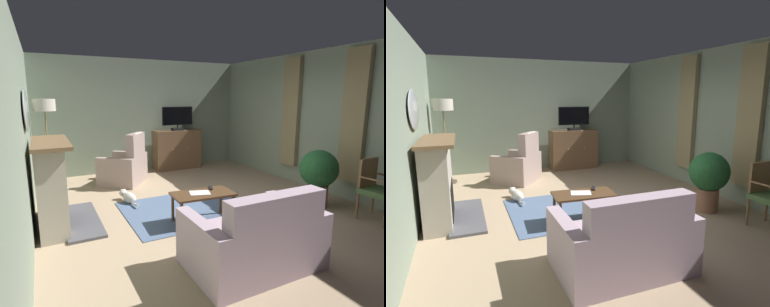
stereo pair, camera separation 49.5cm
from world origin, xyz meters
The scene contains 20 objects.
ground_plane centered at (0.00, 0.00, -0.02)m, with size 5.76×6.98×0.04m, color tan.
wall_back centered at (0.00, 3.24, 1.39)m, with size 5.76×0.10×2.77m, color gray.
wall_left centered at (-2.63, 0.00, 1.39)m, with size 0.10×6.98×2.77m, color gray.
wall_right_with_window centered at (2.63, 0.00, 1.39)m, with size 0.10×6.98×2.77m, color gray.
curtain_panel_near centered at (2.52, -0.79, 1.53)m, with size 0.10×0.44×2.33m, color #8E7F56.
curtain_panel_far centered at (2.52, 0.71, 1.53)m, with size 0.10×0.44×2.33m, color #8E7F56.
rug_central centered at (-0.27, 0.09, 0.01)m, with size 2.12×1.64×0.01m, color slate.
fireplace centered at (-2.31, 0.36, 0.60)m, with size 0.83×1.45×1.26m.
wall_mirror_oval centered at (-2.55, 0.36, 1.69)m, with size 0.06×0.97×0.58m, color #B2B7BF.
tv_cabinet centered at (0.76, 2.89, 0.48)m, with size 1.22×0.47×1.01m.
television centered at (0.76, 2.84, 1.33)m, with size 0.82×0.20×0.60m.
coffee_table centered at (-0.32, -0.48, 0.40)m, with size 0.95×0.55×0.46m.
tv_remote centered at (-0.10, -0.34, 0.47)m, with size 0.17×0.05×0.02m, color black.
folded_newspaper centered at (-0.36, -0.46, 0.46)m, with size 0.30×0.22×0.01m, color silver.
sofa_floral centered at (-0.40, -1.81, 0.31)m, with size 1.43×0.93×0.93m.
armchair_facing_sofa centered at (-0.82, 2.12, 0.35)m, with size 1.19×1.21×1.12m.
side_chair_far_end centered at (2.10, -1.57, 0.51)m, with size 0.49×0.49×0.93m.
potted_plant_tall_palm_by_window centered at (1.77, -0.77, 0.59)m, with size 0.64×0.64×0.98m.
cat centered at (-1.09, 0.88, 0.10)m, with size 0.26×0.70×0.21m.
floor_lamp centered at (-2.29, 2.54, 1.50)m, with size 0.42×0.42×1.82m.
Camera 2 is at (-1.94, -4.45, 1.87)m, focal length 28.25 mm.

